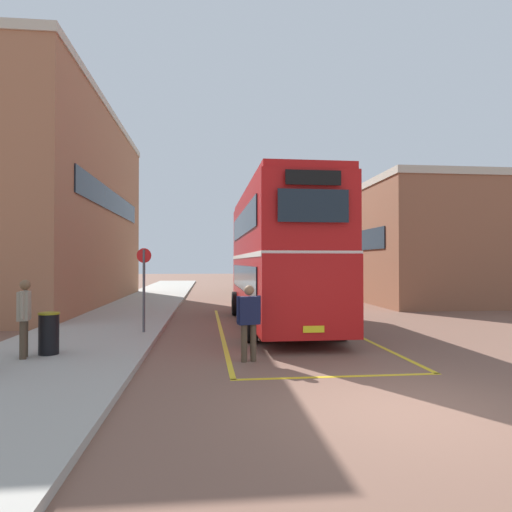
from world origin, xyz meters
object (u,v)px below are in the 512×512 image
at_px(double_decker_bus, 278,254).
at_px(single_deck_bus, 283,270).
at_px(bus_stop_sign, 144,281).
at_px(pedestrian_boarding, 249,317).
at_px(pedestrian_waiting_near, 24,313).
at_px(litter_bin, 49,333).

relative_size(double_decker_bus, single_deck_bus, 1.07).
xyz_separation_m(double_decker_bus, bus_stop_sign, (-4.39, -1.98, -0.85)).
distance_m(double_decker_bus, single_deck_bus, 18.37).
bearing_deg(pedestrian_boarding, pedestrian_waiting_near, 177.49).
bearing_deg(litter_bin, bus_stop_sign, 61.63).
height_order(single_deck_bus, litter_bin, single_deck_bus).
height_order(double_decker_bus, pedestrian_waiting_near, double_decker_bus).
height_order(pedestrian_boarding, pedestrian_waiting_near, pedestrian_waiting_near).
bearing_deg(pedestrian_waiting_near, double_decker_bus, 40.28).
xyz_separation_m(litter_bin, bus_stop_sign, (1.68, 3.12, 1.05)).
height_order(single_deck_bus, pedestrian_boarding, single_deck_bus).
bearing_deg(pedestrian_waiting_near, litter_bin, 43.84).
relative_size(pedestrian_boarding, litter_bin, 1.81).
bearing_deg(double_decker_bus, single_deck_bus, 80.05).
xyz_separation_m(double_decker_bus, litter_bin, (-6.07, -5.10, -1.90)).
relative_size(litter_bin, bus_stop_sign, 0.38).
bearing_deg(pedestrian_boarding, bus_stop_sign, 127.41).
distance_m(pedestrian_boarding, pedestrian_waiting_near, 4.92).
xyz_separation_m(pedestrian_waiting_near, bus_stop_sign, (2.08, 3.50, 0.53)).
distance_m(double_decker_bus, pedestrian_waiting_near, 8.59).
relative_size(single_deck_bus, pedestrian_boarding, 5.67).
xyz_separation_m(pedestrian_boarding, litter_bin, (-4.52, 0.59, -0.38)).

